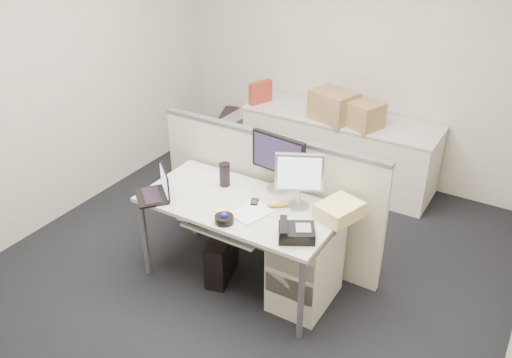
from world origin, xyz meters
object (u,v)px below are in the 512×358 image
Objects in this scene: laptop at (150,185)px; desk_phone at (297,233)px; desk at (240,210)px; monitor_main at (278,163)px.

desk_phone is at bearing 45.07° from laptop.
laptop is at bearing -155.70° from desk.
monitor_main reaches higher than desk.
laptop is (-0.77, -0.60, -0.12)m from monitor_main.
desk is 5.00× the size of laptop.
desk is at bearing 133.42° from desk_phone.
desk is 0.70m from laptop.
desk is at bearing -108.54° from monitor_main.
desk is 0.61m from desk_phone.
monitor_main reaches higher than laptop.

